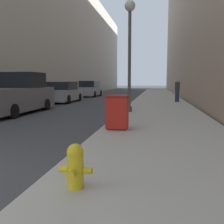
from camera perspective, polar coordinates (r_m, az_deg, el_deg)
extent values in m
cube|color=#B7B2A8|center=(20.19, 10.69, 2.49)|extent=(3.96, 60.00, 0.13)
cube|color=beige|center=(32.32, -18.54, 16.28)|extent=(12.00, 60.00, 14.06)
cylinder|color=yellow|center=(3.55, -8.32, -13.30)|extent=(0.22, 0.22, 0.46)
sphere|color=yellow|center=(3.47, -8.40, -9.06)|extent=(0.23, 0.23, 0.23)
cylinder|color=yellow|center=(3.45, -8.42, -7.94)|extent=(0.06, 0.06, 0.05)
cylinder|color=yellow|center=(3.39, -9.25, -13.89)|extent=(0.11, 0.12, 0.11)
cylinder|color=yellow|center=(3.60, -10.98, -12.69)|extent=(0.12, 0.09, 0.09)
cylinder|color=yellow|center=(3.50, -5.58, -13.18)|extent=(0.12, 0.09, 0.09)
cube|color=red|center=(7.69, 1.20, -0.20)|extent=(0.65, 0.54, 0.94)
cube|color=maroon|center=(7.65, 1.21, 3.58)|extent=(0.67, 0.56, 0.08)
cylinder|color=black|center=(8.03, -0.51, -2.95)|extent=(0.05, 0.16, 0.16)
cylinder|color=black|center=(7.95, 3.43, -3.06)|extent=(0.05, 0.16, 0.16)
cylinder|color=#4C4C51|center=(12.23, 3.93, 0.67)|extent=(0.28, 0.28, 0.25)
cylinder|color=#4C4C51|center=(12.19, 4.02, 11.30)|extent=(0.15, 0.15, 4.78)
sphere|color=silver|center=(12.66, 4.12, 23.07)|extent=(0.50, 0.50, 0.50)
cube|color=slate|center=(13.46, -21.45, 2.78)|extent=(2.00, 5.33, 1.09)
cube|color=black|center=(14.23, -19.66, 6.89)|extent=(1.84, 1.70, 0.81)
cylinder|color=black|center=(15.37, -21.15, 1.75)|extent=(0.24, 0.64, 0.64)
cylinder|color=black|center=(14.50, -14.86, 1.70)|extent=(0.24, 0.64, 0.64)
cylinder|color=black|center=(11.60, -21.68, 0.18)|extent=(0.24, 0.64, 0.64)
cube|color=#A3A8B2|center=(19.88, -11.11, 3.87)|extent=(1.89, 4.55, 0.81)
cube|color=#1E2328|center=(19.85, -11.16, 5.92)|extent=(1.66, 2.37, 0.61)
cylinder|color=black|center=(21.48, -11.96, 3.41)|extent=(0.24, 0.64, 0.64)
cylinder|color=black|center=(20.89, -7.51, 3.40)|extent=(0.24, 0.64, 0.64)
cylinder|color=black|center=(18.98, -15.03, 2.87)|extent=(0.24, 0.64, 0.64)
cylinder|color=black|center=(18.31, -10.07, 2.86)|extent=(0.24, 0.64, 0.64)
cube|color=#A3A8B2|center=(27.23, -5.18, 4.81)|extent=(1.90, 4.79, 0.86)
cube|color=#1E2328|center=(27.21, -5.20, 6.40)|extent=(1.67, 2.49, 0.66)
cylinder|color=black|center=(28.86, -6.12, 4.38)|extent=(0.24, 0.64, 0.64)
cylinder|color=black|center=(28.43, -2.71, 4.37)|extent=(0.24, 0.64, 0.64)
cylinder|color=black|center=(26.11, -7.86, 4.09)|extent=(0.24, 0.64, 0.64)
cylinder|color=black|center=(25.63, -4.11, 4.09)|extent=(0.24, 0.64, 0.64)
cube|color=#2D3347|center=(18.65, 14.64, 3.46)|extent=(0.28, 0.20, 0.80)
cube|color=#333338|center=(18.62, 14.71, 5.66)|extent=(0.33, 0.20, 0.63)
sphere|color=tan|center=(18.62, 14.75, 6.97)|extent=(0.22, 0.22, 0.22)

